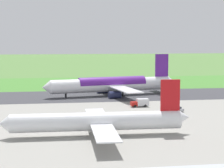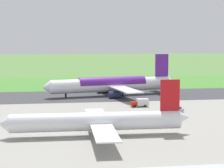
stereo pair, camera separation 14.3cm
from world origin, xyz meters
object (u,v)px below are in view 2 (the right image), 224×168
Objects in this scene: airliner_parked_mid at (98,121)px; traffic_cone_orange at (113,85)px; service_car_followme at (177,109)px; service_truck_baggage at (140,103)px; no_stopping_sign at (127,83)px; airliner_main at (113,84)px.

airliner_parked_mid is 97.87m from traffic_cone_orange.
airliner_parked_mid is 37.63m from service_car_followme.
service_car_followme is at bearing 97.40° from traffic_cone_orange.
airliner_parked_mid is 7.37× the size of service_truck_baggage.
service_truck_baggage reaches higher than no_stopping_sign.
airliner_parked_mid reaches higher than no_stopping_sign.
airliner_main reaches higher than service_truck_baggage.
airliner_main is 12.60× the size of service_car_followme.
service_truck_baggage is at bearing 90.21° from traffic_cone_orange.
airliner_main is at bearing -79.47° from service_truck_baggage.
airliner_parked_mid is at bearing 63.91° from service_truck_baggage.
no_stopping_sign is at bearing -87.27° from service_car_followme.
airliner_parked_mid is 18.49× the size of no_stopping_sign.
service_car_followme is 1.81× the size of no_stopping_sign.
airliner_parked_mid is at bearing 78.46° from airliner_main.
airliner_main reaches higher than no_stopping_sign.
no_stopping_sign is (3.12, -65.51, 0.57)m from service_car_followme.
traffic_cone_orange is (-4.78, -32.64, -4.08)m from airliner_main.
service_truck_baggage is 2.51× the size of no_stopping_sign.
service_truck_baggage is 13.71m from service_car_followme.
airliner_parked_mid is 94.80m from no_stopping_sign.
airliner_parked_mid reaches higher than service_truck_baggage.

